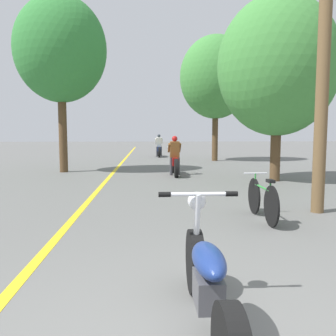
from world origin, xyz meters
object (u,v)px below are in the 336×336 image
at_px(utility_pole, 324,39).
at_px(motorcycle_rider_far, 159,148).
at_px(motorcycle_rider_lead, 175,160).
at_px(bicycle_parked, 262,199).
at_px(roadside_tree_left, 60,50).
at_px(roadside_tree_right_far, 216,77).
at_px(roadside_tree_right_near, 278,66).
at_px(motorcycle_foreground, 207,282).

distance_m(utility_pole, motorcycle_rider_far, 16.77).
distance_m(motorcycle_rider_lead, bicycle_parked, 6.90).
relative_size(roadside_tree_left, bicycle_parked, 4.10).
relative_size(utility_pole, motorcycle_rider_lead, 3.02).
bearing_deg(roadside_tree_right_far, utility_pole, -91.77).
height_order(utility_pole, bicycle_parked, utility_pole).
bearing_deg(bicycle_parked, roadside_tree_right_near, 67.81).
bearing_deg(bicycle_parked, roadside_tree_right_far, 82.87).
relative_size(roadside_tree_right_near, motorcycle_rider_lead, 2.73).
bearing_deg(roadside_tree_left, bicycle_parked, -56.40).
distance_m(roadside_tree_right_far, motorcycle_foreground, 17.73).
bearing_deg(roadside_tree_right_far, bicycle_parked, -97.13).
bearing_deg(motorcycle_rider_far, roadside_tree_left, -114.80).
height_order(motorcycle_foreground, motorcycle_rider_lead, motorcycle_rider_lead).
bearing_deg(bicycle_parked, motorcycle_foreground, -114.14).
bearing_deg(motorcycle_foreground, bicycle_parked, 65.86).
relative_size(roadside_tree_right_near, roadside_tree_right_far, 0.85).
xyz_separation_m(roadside_tree_right_far, motorcycle_foreground, (-3.26, -16.93, -4.14)).
relative_size(utility_pole, roadside_tree_right_near, 1.11).
height_order(motorcycle_rider_lead, motorcycle_rider_far, motorcycle_rider_far).
bearing_deg(roadside_tree_right_near, bicycle_parked, -112.19).
bearing_deg(motorcycle_rider_lead, roadside_tree_right_far, 67.43).
height_order(utility_pole, motorcycle_foreground, utility_pole).
bearing_deg(roadside_tree_right_near, motorcycle_rider_far, 105.97).
relative_size(utility_pole, motorcycle_rider_far, 2.98).
height_order(roadside_tree_left, motorcycle_rider_lead, roadside_tree_left).
bearing_deg(roadside_tree_right_near, motorcycle_foreground, -113.00).
xyz_separation_m(motorcycle_rider_lead, motorcycle_rider_far, (-0.27, 10.04, 0.00)).
bearing_deg(utility_pole, motorcycle_rider_far, 99.04).
height_order(utility_pole, motorcycle_rider_far, utility_pole).
bearing_deg(bicycle_parked, roadside_tree_left, 123.60).
xyz_separation_m(utility_pole, roadside_tree_right_near, (0.78, 4.52, 0.32)).
relative_size(roadside_tree_right_far, motorcycle_foreground, 3.20).
relative_size(roadside_tree_right_far, motorcycle_rider_lead, 3.19).
height_order(utility_pole, roadside_tree_left, roadside_tree_left).
height_order(roadside_tree_right_far, motorcycle_rider_lead, roadside_tree_right_far).
xyz_separation_m(roadside_tree_left, motorcycle_foreground, (3.79, -11.62, -4.32)).
xyz_separation_m(utility_pole, bicycle_parked, (-1.28, -0.53, -2.94)).
relative_size(utility_pole, bicycle_parked, 3.90).
distance_m(roadside_tree_right_near, motorcycle_foreground, 9.86).
xyz_separation_m(roadside_tree_left, bicycle_parked, (5.37, -8.09, -4.36)).
height_order(utility_pole, roadside_tree_right_near, utility_pole).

